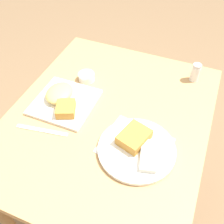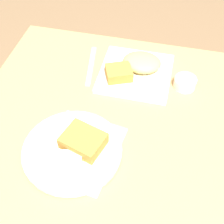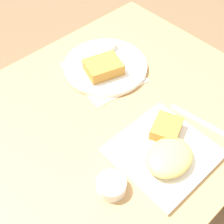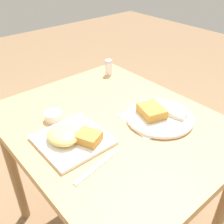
% 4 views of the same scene
% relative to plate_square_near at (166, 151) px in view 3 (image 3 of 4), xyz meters
% --- Properties ---
extents(ground_plane, '(8.00, 8.00, 0.00)m').
position_rel_plate_square_near_xyz_m(ground_plane, '(-0.00, 0.21, -0.80)').
color(ground_plane, '#846647').
extents(dining_table, '(0.96, 0.80, 0.78)m').
position_rel_plate_square_near_xyz_m(dining_table, '(-0.00, 0.21, -0.12)').
color(dining_table, tan).
rests_on(dining_table, ground_plane).
extents(menu_card, '(0.24, 0.27, 0.00)m').
position_rel_plate_square_near_xyz_m(menu_card, '(0.09, 0.36, -0.02)').
color(menu_card, silver).
rests_on(menu_card, dining_table).
extents(plate_square_near, '(0.25, 0.25, 0.06)m').
position_rel_plate_square_near_xyz_m(plate_square_near, '(0.00, 0.00, 0.00)').
color(plate_square_near, white).
rests_on(plate_square_near, dining_table).
extents(plate_oval_far, '(0.28, 0.28, 0.05)m').
position_rel_plate_square_near_xyz_m(plate_oval_far, '(0.11, 0.37, -0.00)').
color(plate_oval_far, white).
rests_on(plate_oval_far, menu_card).
extents(sauce_ramekin, '(0.07, 0.07, 0.04)m').
position_rel_plate_square_near_xyz_m(sauce_ramekin, '(-0.18, 0.03, -0.00)').
color(sauce_ramekin, white).
rests_on(sauce_ramekin, dining_table).
extents(butter_knife, '(0.05, 0.21, 0.00)m').
position_rel_plate_square_near_xyz_m(butter_knife, '(0.16, -0.00, -0.02)').
color(butter_knife, silver).
rests_on(butter_knife, dining_table).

